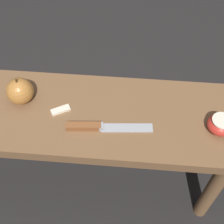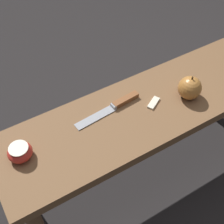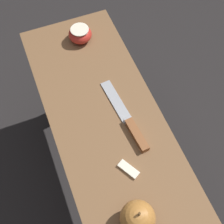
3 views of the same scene
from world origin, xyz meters
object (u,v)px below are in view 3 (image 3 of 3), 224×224
at_px(knife, 130,125).
at_px(apple_cut, 80,34).
at_px(apple_whole, 138,218).
at_px(wooden_bench, 127,179).

bearing_deg(knife, apple_cut, -0.57).
bearing_deg(apple_whole, wooden_bench, 165.47).
xyz_separation_m(apple_whole, apple_cut, (-0.63, 0.06, -0.02)).
distance_m(wooden_bench, apple_cut, 0.51).
relative_size(wooden_bench, apple_cut, 15.16).
xyz_separation_m(wooden_bench, knife, (-0.12, 0.06, 0.09)).
height_order(wooden_bench, knife, knife).
height_order(wooden_bench, apple_cut, apple_cut).
height_order(wooden_bench, apple_whole, apple_whole).
bearing_deg(wooden_bench, apple_whole, -14.53).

